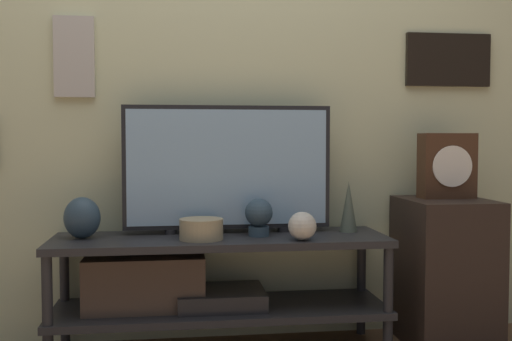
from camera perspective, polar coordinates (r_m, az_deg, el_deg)
wall_back at (r=2.76m, az=-3.93°, el=12.47°), size 6.40×0.08×2.70m
media_console at (r=2.53m, az=-5.88°, el=-10.40°), size 1.39×0.41×0.50m
television at (r=2.56m, az=-2.70°, el=0.29°), size 0.89×0.05×0.55m
vase_round_glass at (r=2.40m, az=4.42°, el=-5.29°), size 0.11×0.11×0.11m
vase_urn_stoneware at (r=2.54m, az=-16.23°, el=-4.34°), size 0.15×0.13×0.17m
vase_slim_bronze at (r=2.64m, az=8.81°, el=-3.38°), size 0.08×0.08×0.22m
vase_wide_bowl at (r=2.43m, az=-5.23°, el=-5.58°), size 0.18×0.18×0.08m
decorative_bust at (r=2.50m, az=0.27°, el=-4.30°), size 0.12×0.12×0.16m
side_table at (r=2.79m, az=17.55°, el=-9.16°), size 0.36×0.41×0.64m
mantel_clock at (r=2.78m, az=17.73°, el=0.43°), size 0.24×0.11×0.29m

